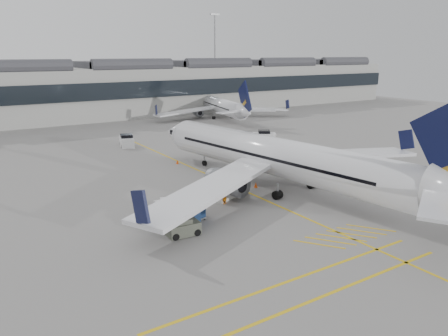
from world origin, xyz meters
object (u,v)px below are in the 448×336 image
belt_loader (225,193)px  ramp_agent_b (193,205)px  baggage_cart_a (190,217)px  pushback_tug (183,227)px  airliner_main (282,159)px  ramp_agent_a (225,195)px

belt_loader → ramp_agent_b: size_ratio=2.94×
baggage_cart_a → pushback_tug: baggage_cart_a is taller
airliner_main → belt_loader: size_ratio=9.20×
baggage_cart_a → pushback_tug: (-1.37, -1.32, -0.20)m
baggage_cart_a → pushback_tug: size_ratio=0.62×
belt_loader → ramp_agent_a: bearing=-148.0°
ramp_agent_a → belt_loader: bearing=23.9°
ramp_agent_b → airliner_main: bearing=-170.0°
ramp_agent_b → pushback_tug: ramp_agent_b is taller
airliner_main → ramp_agent_b: size_ratio=27.05×
ramp_agent_a → airliner_main: bearing=-27.3°
belt_loader → ramp_agent_b: belt_loader is taller
airliner_main → belt_loader: 7.33m
belt_loader → ramp_agent_a: (-0.94, -1.40, 0.31)m
ramp_agent_a → ramp_agent_b: 4.00m
airliner_main → ramp_agent_a: (-7.66, -0.67, -2.53)m
ramp_agent_a → ramp_agent_b: size_ratio=1.08×
airliner_main → belt_loader: bearing=165.9°
belt_loader → pushback_tug: (-7.91, -5.94, 0.10)m
ramp_agent_a → pushback_tug: size_ratio=0.64×
ramp_agent_b → pushback_tug: size_ratio=0.59×
baggage_cart_a → ramp_agent_b: ramp_agent_b is taller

